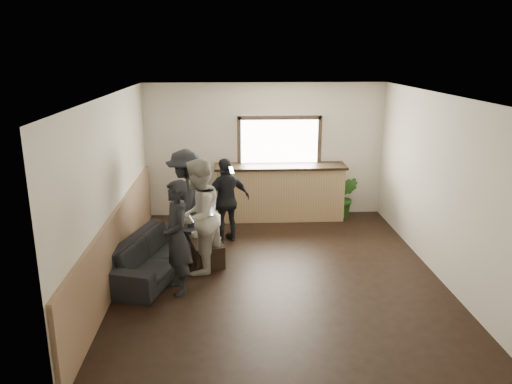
{
  "coord_description": "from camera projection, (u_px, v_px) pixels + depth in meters",
  "views": [
    {
      "loc": [
        -0.72,
        -7.3,
        3.43
      ],
      "look_at": [
        -0.32,
        0.4,
        1.23
      ],
      "focal_mm": 35.0,
      "sensor_mm": 36.0,
      "label": 1
    }
  ],
  "objects": [
    {
      "name": "potted_plant",
      "position": [
        345.0,
        197.0,
        10.49
      ],
      "size": [
        0.57,
        0.5,
        0.9
      ],
      "primitive_type": "imported",
      "rotation": [
        0.0,
        0.0,
        -0.23
      ],
      "color": "#2D6623",
      "rests_on": "ground"
    },
    {
      "name": "coffee_table",
      "position": [
        206.0,
        251.0,
        8.36
      ],
      "size": [
        0.66,
        0.93,
        0.38
      ],
      "primitive_type": "cube",
      "rotation": [
        0.0,
        0.0,
        0.24
      ],
      "color": "black",
      "rests_on": "ground"
    },
    {
      "name": "person_b",
      "position": [
        198.0,
        217.0,
        7.79
      ],
      "size": [
        1.02,
        1.11,
        1.84
      ],
      "rotation": [
        0.0,
        0.0,
        -2.02
      ],
      "color": "#B8B3A6",
      "rests_on": "ground"
    },
    {
      "name": "bar_counter",
      "position": [
        280.0,
        189.0,
        10.41
      ],
      "size": [
        2.7,
        0.68,
        2.13
      ],
      "color": "#A6855A",
      "rests_on": "ground"
    },
    {
      "name": "person_c",
      "position": [
        186.0,
        200.0,
        8.74
      ],
      "size": [
        0.72,
        1.19,
        1.79
      ],
      "rotation": [
        0.0,
        0.0,
        -1.62
      ],
      "color": "black",
      "rests_on": "ground"
    },
    {
      "name": "cup_b",
      "position": [
        218.0,
        240.0,
        8.18
      ],
      "size": [
        0.11,
        0.11,
        0.1
      ],
      "primitive_type": "imported",
      "rotation": [
        0.0,
        0.0,
        6.28
      ],
      "color": "silver",
      "rests_on": "coffee_table"
    },
    {
      "name": "room_shell",
      "position": [
        230.0,
        184.0,
        7.55
      ],
      "size": [
        5.01,
        6.01,
        2.8
      ],
      "color": "silver",
      "rests_on": "ground"
    },
    {
      "name": "sofa",
      "position": [
        154.0,
        255.0,
        7.89
      ],
      "size": [
        1.38,
        2.25,
        0.61
      ],
      "primitive_type": "imported",
      "rotation": [
        0.0,
        0.0,
        1.28
      ],
      "color": "black",
      "rests_on": "ground"
    },
    {
      "name": "ground",
      "position": [
        277.0,
        272.0,
        7.99
      ],
      "size": [
        5.0,
        6.0,
        0.01
      ],
      "primitive_type": "cube",
      "color": "black"
    },
    {
      "name": "person_d",
      "position": [
        227.0,
        200.0,
        9.1
      ],
      "size": [
        1.0,
        0.75,
        1.57
      ],
      "rotation": [
        0.0,
        0.0,
        -2.69
      ],
      "color": "black",
      "rests_on": "ground"
    },
    {
      "name": "cup_a",
      "position": [
        195.0,
        235.0,
        8.39
      ],
      "size": [
        0.14,
        0.14,
        0.1
      ],
      "primitive_type": "imported",
      "rotation": [
        0.0,
        0.0,
        4.66
      ],
      "color": "silver",
      "rests_on": "coffee_table"
    },
    {
      "name": "person_a",
      "position": [
        177.0,
        237.0,
        7.15
      ],
      "size": [
        0.6,
        0.72,
        1.68
      ],
      "rotation": [
        0.0,
        0.0,
        -1.2
      ],
      "color": "black",
      "rests_on": "ground"
    }
  ]
}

